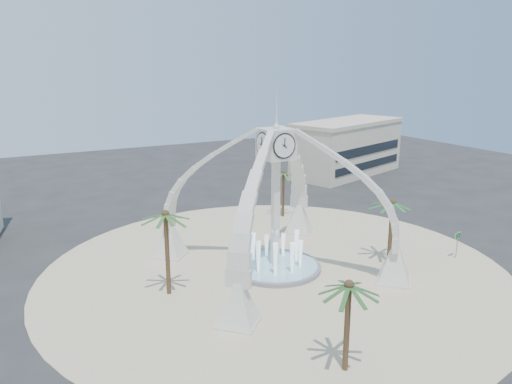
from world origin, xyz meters
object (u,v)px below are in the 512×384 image
palm_east (393,203)px  street_sign (458,239)px  palm_west (166,215)px  clock_tower (276,197)px  palm_north (283,173)px  palm_south (349,286)px  fountain (275,266)px

palm_east → street_sign: (6.07, -2.28, -3.67)m
palm_west → clock_tower: bearing=1.4°
clock_tower → palm_north: 15.51m
palm_south → palm_north: bearing=65.5°
clock_tower → fountain: (0.00, 0.00, -6.20)m
clock_tower → palm_south: bearing=-104.9°
palm_west → palm_north: size_ratio=1.22×
palm_west → palm_south: (5.79, -14.45, -1.06)m
fountain → palm_north: 16.22m
palm_east → palm_west: 19.87m
fountain → palm_south: size_ratio=1.31×
palm_west → street_sign: (25.65, -5.55, -4.55)m
palm_west → palm_east: bearing=-9.5°
palm_east → palm_north: size_ratio=1.07×
fountain → palm_west: size_ratio=1.11×
palm_east → palm_south: palm_east is taller
fountain → palm_east: size_ratio=1.26×
clock_tower → palm_west: (-9.71, -0.23, -0.08)m
palm_east → palm_south: size_ratio=1.04×
fountain → palm_east: palm_east is taller
palm_west → fountain: bearing=1.4°
fountain → palm_south: bearing=-104.9°
clock_tower → palm_north: size_ratio=3.03×
palm_east → palm_north: bearing=94.3°
palm_south → clock_tower: bearing=75.1°
clock_tower → palm_east: clock_tower is taller
fountain → clock_tower: bearing=-90.0°
palm_south → street_sign: bearing=24.1°
palm_south → fountain: bearing=75.1°
clock_tower → fountain: 6.20m
clock_tower → street_sign: (15.94, -5.78, -4.62)m
clock_tower → street_sign: clock_tower is taller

